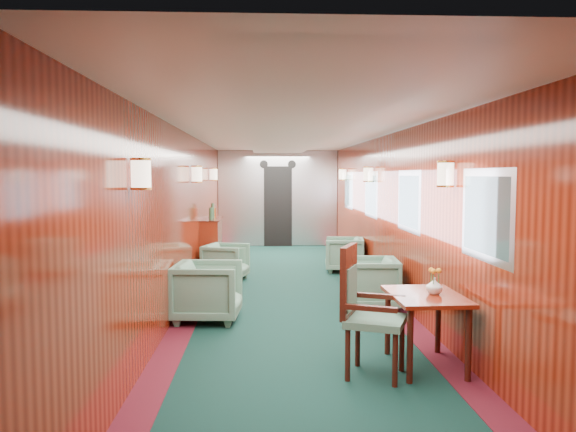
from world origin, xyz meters
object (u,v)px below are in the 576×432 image
at_px(side_chair, 363,305).
at_px(armchair_left_near, 208,291).
at_px(dining_table, 426,306).
at_px(armchair_left_far, 226,262).
at_px(credenza, 211,245).
at_px(armchair_right_near, 369,283).
at_px(armchair_right_far, 344,254).

distance_m(side_chair, armchair_left_near, 2.51).
relative_size(dining_table, side_chair, 0.80).
bearing_deg(side_chair, armchair_left_far, 130.27).
height_order(dining_table, credenza, credenza).
height_order(dining_table, armchair_right_near, armchair_right_near).
relative_size(credenza, armchair_left_far, 1.84).
bearing_deg(dining_table, armchair_right_far, 88.86).
xyz_separation_m(side_chair, armchair_right_far, (0.62, 5.35, -0.31)).
distance_m(armchair_left_far, armchair_right_near, 2.93).
bearing_deg(armchair_right_far, armchair_right_near, 5.92).
bearing_deg(armchair_left_near, armchair_left_far, 3.19).
xyz_separation_m(armchair_right_near, armchair_right_far, (0.09, 2.88, -0.03)).
xyz_separation_m(armchair_left_near, armchair_right_near, (2.10, 0.53, -0.02)).
bearing_deg(credenza, side_chair, -71.44).
height_order(armchair_left_near, armchair_left_far, armchair_left_near).
relative_size(dining_table, armchair_left_far, 1.35).
relative_size(dining_table, armchair_right_far, 1.32).
xyz_separation_m(armchair_left_near, armchair_right_far, (2.19, 3.41, -0.04)).
bearing_deg(armchair_left_far, armchair_right_near, -120.57).
bearing_deg(armchair_right_far, armchair_left_far, -62.36).
xyz_separation_m(dining_table, armchair_right_far, (0.01, 5.18, -0.26)).
relative_size(side_chair, credenza, 0.92).
relative_size(side_chair, armchair_left_far, 1.69).
xyz_separation_m(side_chair, armchair_left_far, (-1.51, 4.58, -0.32)).
distance_m(armchair_left_near, armchair_right_far, 4.05).
xyz_separation_m(dining_table, armchair_right_near, (-0.08, 2.30, -0.23)).
bearing_deg(armchair_left_far, side_chair, -146.41).
height_order(armchair_right_near, armchair_right_far, armchair_right_near).
bearing_deg(side_chair, armchair_right_far, 105.33).
bearing_deg(armchair_right_near, armchair_right_far, -177.12).
distance_m(credenza, armchair_right_far, 2.47).
relative_size(dining_table, armchair_right_near, 1.22).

